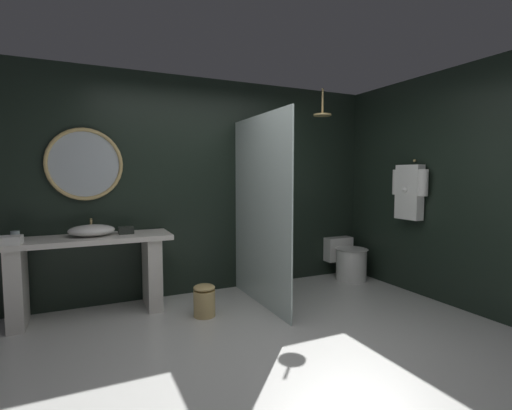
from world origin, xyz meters
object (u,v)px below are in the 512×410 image
Objects in this scene: rain_shower_head at (322,113)px; toilet at (348,260)px; round_wall_mirror at (85,164)px; tumbler_cup at (15,236)px; tissue_box at (126,230)px; folded_hand_towel at (8,240)px; waste_bin at (204,300)px; vessel_sink at (92,230)px; hanging_bathrobe at (409,190)px.

toilet is (0.59, 0.18, -1.95)m from rain_shower_head.
round_wall_mirror reaches higher than toilet.
tumbler_cup is 0.99m from tissue_box.
tumbler_cup is 0.16m from folded_hand_towel.
toilet is 3.98m from folded_hand_towel.
tumbler_cup is 0.13× the size of round_wall_mirror.
round_wall_mirror reaches higher than folded_hand_towel.
tissue_box is 0.46× the size of waste_bin.
tissue_box reaches higher than waste_bin.
rain_shower_head is 2.63m from waste_bin.
round_wall_mirror is at bearing 150.47° from tissue_box.
waste_bin is (1.02, -0.54, -0.71)m from vessel_sink.
vessel_sink reaches higher than folded_hand_towel.
rain_shower_head reaches higher than vessel_sink.
vessel_sink is at bearing 166.10° from hanging_bathrobe.
waste_bin is at bearing -16.36° from tumbler_cup.
vessel_sink is 2.05× the size of folded_hand_towel.
tumbler_cup is 0.30× the size of rain_shower_head.
toilet is 1.84× the size of waste_bin.
waste_bin is at bearing -11.27° from folded_hand_towel.
hanging_bathrobe is (4.14, -0.81, 0.39)m from tumbler_cup.
folded_hand_towel reaches higher than tissue_box.
round_wall_mirror is 3.51× the size of folded_hand_towel.
waste_bin is (1.06, -0.76, -1.39)m from round_wall_mirror.
rain_shower_head is 0.99× the size of waste_bin.
tissue_box is at bearing 3.05° from tumbler_cup.
toilet is at bearing 107.03° from hanging_bathrobe.
tissue_box is 1.05m from folded_hand_towel.
vessel_sink is 0.58× the size of round_wall_mirror.
round_wall_mirror reaches higher than waste_bin.
tumbler_cup is 0.16× the size of toilet.
toilet is (-0.24, 0.80, -1.00)m from hanging_bathrobe.
rain_shower_head is at bearing -6.17° from tissue_box.
rain_shower_head is at bearing -163.05° from toilet.
round_wall_mirror is (-0.04, 0.22, 0.68)m from vessel_sink.
vessel_sink reaches higher than tissue_box.
vessel_sink reaches higher than toilet.
tissue_box is at bearing 141.53° from waste_bin.
hanging_bathrobe reaches higher than waste_bin.
vessel_sink is at bearing 174.71° from rain_shower_head.
tumbler_cup is 3.57m from rain_shower_head.
hanging_bathrobe is (3.49, -0.86, 0.38)m from vessel_sink.
waste_bin is (0.69, -0.54, -0.69)m from tissue_box.
round_wall_mirror is 3.54m from toilet.
rain_shower_head reaches higher than folded_hand_towel.
toilet is at bearing 12.08° from waste_bin.
rain_shower_head is at bearing -9.75° from round_wall_mirror.
tissue_box reaches higher than toilet.
tissue_box is 0.25× the size of toilet.
vessel_sink is at bearing -179.15° from tissue_box.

